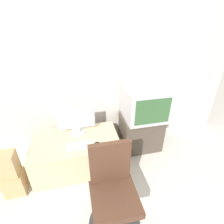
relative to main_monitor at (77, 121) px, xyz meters
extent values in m
plane|color=beige|center=(0.26, -0.95, -0.66)|extent=(12.00, 12.00, 0.00)
cube|color=beige|center=(0.26, 0.37, 0.64)|extent=(4.40, 0.05, 2.60)
cube|color=#CCB289|center=(-0.04, -0.15, -0.43)|extent=(1.13, 0.65, 0.47)
cube|color=#4C4238|center=(0.96, 0.07, -0.38)|extent=(0.60, 0.45, 0.56)
cylinder|color=silver|center=(0.00, 0.00, -0.19)|extent=(0.21, 0.21, 0.02)
cylinder|color=silver|center=(0.00, 0.00, -0.14)|extent=(0.09, 0.09, 0.08)
cube|color=silver|center=(0.00, 0.00, 0.05)|extent=(0.49, 0.01, 0.32)
cube|color=silver|center=(0.00, 0.00, 0.05)|extent=(0.46, 0.02, 0.29)
cube|color=silver|center=(0.01, -0.29, -0.19)|extent=(0.32, 0.13, 0.01)
ellipsoid|color=black|center=(0.22, -0.30, -0.18)|extent=(0.06, 0.04, 0.03)
cube|color=#B7B7BC|center=(0.98, 0.06, 0.13)|extent=(0.60, 0.54, 0.47)
cube|color=#335B33|center=(0.98, -0.21, 0.13)|extent=(0.49, 0.01, 0.37)
cylinder|color=#333333|center=(0.27, -1.04, -0.65)|extent=(0.53, 0.53, 0.03)
cylinder|color=#4C4C51|center=(0.27, -1.04, -0.45)|extent=(0.05, 0.05, 0.36)
cube|color=#513323|center=(0.27, -1.04, -0.24)|extent=(0.44, 0.44, 0.07)
cube|color=#513323|center=(0.27, -0.85, 0.03)|extent=(0.39, 0.05, 0.47)
cube|color=tan|center=(-0.80, -0.41, -0.51)|extent=(0.24, 0.20, 0.30)
cube|color=tan|center=(-0.80, -0.41, -0.21)|extent=(0.20, 0.18, 0.30)
camera|label=1|loc=(0.03, -2.01, 1.27)|focal=28.00mm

